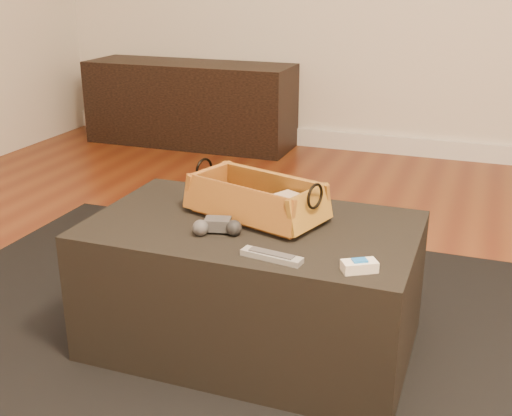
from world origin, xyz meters
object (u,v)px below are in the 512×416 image
(tv_remote, at_px, (247,208))
(silver_remote, at_px, (272,256))
(ottoman, at_px, (252,285))
(cream_gadget, at_px, (359,266))
(wicker_basket, at_px, (256,201))
(game_controller, at_px, (217,226))
(media_cabinet, at_px, (190,104))

(tv_remote, distance_m, silver_remote, 0.33)
(ottoman, distance_m, cream_gadget, 0.49)
(tv_remote, distance_m, wicker_basket, 0.04)
(tv_remote, bearing_deg, cream_gadget, -21.53)
(game_controller, bearing_deg, media_cabinet, 117.58)
(wicker_basket, height_order, game_controller, wicker_basket)
(silver_remote, bearing_deg, cream_gadget, 2.28)
(tv_remote, distance_m, cream_gadget, 0.49)
(tv_remote, bearing_deg, wicker_basket, 30.87)
(ottoman, xyz_separation_m, cream_gadget, (0.38, -0.22, 0.22))
(tv_remote, height_order, game_controller, game_controller)
(silver_remote, distance_m, cream_gadget, 0.24)
(media_cabinet, xyz_separation_m, cream_gadget, (1.71, -2.53, 0.16))
(game_controller, relative_size, cream_gadget, 1.52)
(wicker_basket, bearing_deg, game_controller, -108.16)
(media_cabinet, height_order, cream_gadget, media_cabinet)
(media_cabinet, bearing_deg, silver_remote, -59.86)
(ottoman, height_order, game_controller, game_controller)
(ottoman, distance_m, wicker_basket, 0.27)
(ottoman, distance_m, tv_remote, 0.25)
(tv_remote, xyz_separation_m, wicker_basket, (0.03, 0.01, 0.02))
(ottoman, xyz_separation_m, silver_remote, (0.14, -0.23, 0.22))
(media_cabinet, relative_size, cream_gadget, 14.40)
(silver_remote, height_order, cream_gadget, cream_gadget)
(media_cabinet, bearing_deg, game_controller, -62.42)
(game_controller, bearing_deg, tv_remote, 79.28)
(media_cabinet, xyz_separation_m, tv_remote, (1.30, -2.27, 0.17))
(cream_gadget, bearing_deg, tv_remote, 146.95)
(tv_remote, bearing_deg, silver_remote, -46.08)
(tv_remote, bearing_deg, game_controller, -89.19)
(silver_remote, xyz_separation_m, cream_gadget, (0.24, 0.01, 0.01))
(wicker_basket, bearing_deg, media_cabinet, 120.45)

